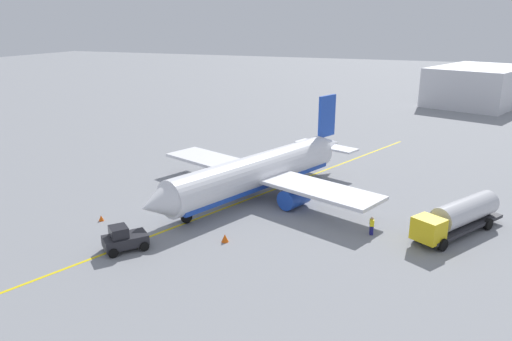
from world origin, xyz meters
TOP-DOWN VIEW (x-y plane):
  - ground_plane at (0.00, 0.00)m, footprint 400.00×400.00m
  - airplane at (-0.45, 0.17)m, footprint 30.20×28.09m
  - fuel_tanker at (2.40, 20.66)m, footprint 10.88×8.01m
  - pushback_tug at (16.29, -5.57)m, footprint 4.09×3.94m
  - refueling_worker at (5.42, 13.43)m, footprint 0.59×0.48m
  - safety_cone_nose at (11.90, -11.49)m, footprint 0.51×0.51m
  - safety_cone_wingtip at (11.75, 1.70)m, footprint 0.65×0.65m
  - distant_hangar at (-76.13, 24.89)m, footprint 30.33×25.06m
  - taxi_line_marking at (0.00, 0.00)m, footprint 64.31×24.78m

SIDE VIEW (x-z plane):
  - ground_plane at x=0.00m, z-range 0.00..0.00m
  - taxi_line_marking at x=0.00m, z-range 0.00..0.01m
  - safety_cone_nose at x=11.90m, z-range 0.00..0.57m
  - safety_cone_wingtip at x=11.75m, z-range 0.00..0.72m
  - refueling_worker at x=5.42m, z-range -0.03..1.68m
  - pushback_tug at x=16.29m, z-range -0.09..2.11m
  - fuel_tanker at x=2.40m, z-range 0.16..3.31m
  - airplane at x=-0.45m, z-range -2.18..7.56m
  - distant_hangar at x=-76.13m, z-range -0.01..8.53m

